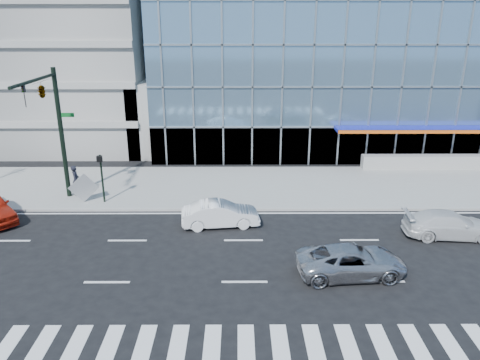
% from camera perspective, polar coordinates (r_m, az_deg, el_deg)
% --- Properties ---
extents(ground, '(160.00, 160.00, 0.00)m').
position_cam_1_polar(ground, '(24.34, 0.43, -7.37)').
color(ground, black).
rests_on(ground, ground).
extents(sidewalk, '(120.00, 8.00, 0.15)m').
position_cam_1_polar(sidewalk, '(31.66, 0.26, -0.72)').
color(sidewalk, gray).
rests_on(sidewalk, ground).
extents(theatre_building, '(42.00, 26.00, 15.00)m').
position_cam_1_polar(theatre_building, '(49.94, 16.91, 14.62)').
color(theatre_building, '#688FAE').
rests_on(theatre_building, ground).
extents(parking_garage, '(24.00, 24.00, 20.00)m').
position_cam_1_polar(parking_garage, '(51.65, -23.78, 16.78)').
color(parking_garage, gray).
rests_on(parking_garage, ground).
extents(ramp_block, '(6.00, 8.00, 6.00)m').
position_cam_1_polar(ramp_block, '(40.92, -8.38, 7.97)').
color(ramp_block, gray).
rests_on(ramp_block, ground).
extents(traffic_signal, '(1.14, 5.74, 8.00)m').
position_cam_1_polar(traffic_signal, '(28.80, -22.36, 8.37)').
color(traffic_signal, black).
rests_on(traffic_signal, sidewalk).
extents(ped_signal_post, '(0.30, 0.33, 3.00)m').
position_cam_1_polar(ped_signal_post, '(29.27, -16.56, 1.03)').
color(ped_signal_post, black).
rests_on(ped_signal_post, sidewalk).
extents(silver_suv, '(5.04, 2.64, 1.35)m').
position_cam_1_polar(silver_suv, '(21.60, 13.42, -9.61)').
color(silver_suv, '#B4B3B8').
rests_on(silver_suv, ground).
extents(white_suv, '(4.78, 2.12, 1.36)m').
position_cam_1_polar(white_suv, '(26.79, 24.16, -4.97)').
color(white_suv, silver).
rests_on(white_suv, ground).
extents(white_sedan, '(4.38, 1.98, 1.40)m').
position_cam_1_polar(white_sedan, '(25.69, -2.42, -4.17)').
color(white_sedan, white).
rests_on(white_sedan, ground).
extents(pedestrian, '(0.62, 0.80, 1.94)m').
position_cam_1_polar(pedestrian, '(31.36, -19.38, -0.03)').
color(pedestrian, black).
rests_on(pedestrian, sidewalk).
extents(tilted_panel, '(1.70, 0.79, 1.83)m').
position_cam_1_polar(tilted_panel, '(30.01, -18.51, -0.90)').
color(tilted_panel, '#A0A0A0').
rests_on(tilted_panel, sidewalk).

